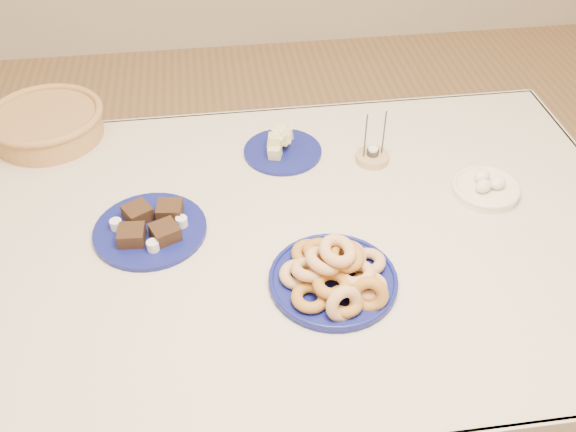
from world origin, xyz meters
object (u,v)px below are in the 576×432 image
at_px(candle_holder, 372,156).
at_px(egg_bowl, 486,188).
at_px(melon_plate, 282,145).
at_px(dining_table, 285,266).
at_px(wicker_basket, 47,123).
at_px(donut_platter, 335,275).
at_px(brownie_plate, 151,228).

relative_size(candle_holder, egg_bowl, 0.67).
distance_m(melon_plate, egg_bowl, 0.54).
xyz_separation_m(dining_table, wicker_basket, (-0.60, 0.49, 0.15)).
height_order(donut_platter, wicker_basket, donut_platter).
bearing_deg(egg_bowl, donut_platter, -149.59).
distance_m(donut_platter, candle_holder, 0.47).
bearing_deg(brownie_plate, donut_platter, -29.54).
bearing_deg(egg_bowl, melon_plate, 153.05).
bearing_deg(wicker_basket, brownie_plate, -56.68).
distance_m(brownie_plate, egg_bowl, 0.83).
bearing_deg(donut_platter, egg_bowl, 30.41).
relative_size(dining_table, melon_plate, 6.11).
height_order(dining_table, melon_plate, melon_plate).
distance_m(donut_platter, melon_plate, 0.50).
xyz_separation_m(melon_plate, egg_bowl, (0.48, -0.25, -0.01)).
xyz_separation_m(donut_platter, brownie_plate, (-0.40, 0.22, -0.02)).
relative_size(dining_table, egg_bowl, 7.65).
xyz_separation_m(melon_plate, brownie_plate, (-0.35, -0.28, -0.01)).
height_order(wicker_basket, egg_bowl, wicker_basket).
height_order(melon_plate, candle_holder, candle_holder).
bearing_deg(brownie_plate, egg_bowl, 2.15).
height_order(melon_plate, wicker_basket, wicker_basket).
bearing_deg(brownie_plate, candle_holder, 19.50).
bearing_deg(melon_plate, brownie_plate, -141.31).
bearing_deg(candle_holder, brownie_plate, -160.50).
height_order(dining_table, candle_holder, candle_holder).
distance_m(melon_plate, wicker_basket, 0.66).
distance_m(dining_table, wicker_basket, 0.79).
bearing_deg(candle_holder, donut_platter, -113.41).
bearing_deg(egg_bowl, brownie_plate, -177.85).
bearing_deg(wicker_basket, candle_holder, -15.19).
xyz_separation_m(melon_plate, candle_holder, (0.24, -0.07, -0.01)).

